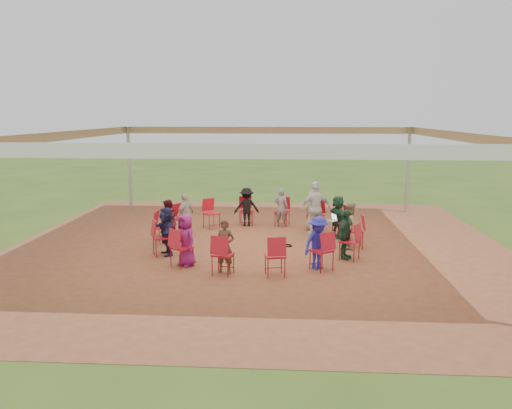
# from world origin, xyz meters

# --- Properties ---
(ground) EXTENTS (80.00, 80.00, 0.00)m
(ground) POSITION_xyz_m (0.00, 0.00, 0.00)
(ground) COLOR #375119
(ground) RESTS_ON ground
(dirt_patch) EXTENTS (13.00, 13.00, 0.00)m
(dirt_patch) POSITION_xyz_m (0.00, 0.00, 0.01)
(dirt_patch) COLOR brown
(dirt_patch) RESTS_ON ground
(tent) EXTENTS (10.33, 10.33, 3.00)m
(tent) POSITION_xyz_m (0.00, 0.00, 2.37)
(tent) COLOR #B2B2B7
(tent) RESTS_ON ground
(chair_0) EXTENTS (0.58, 0.57, 0.90)m
(chair_0) POSITION_xyz_m (2.31, 1.06, 0.45)
(chair_0) COLOR red
(chair_0) RESTS_ON ground
(chair_1) EXTENTS (0.60, 0.61, 0.90)m
(chair_1) POSITION_xyz_m (1.62, 1.95, 0.45)
(chair_1) COLOR red
(chair_1) RESTS_ON ground
(chair_2) EXTENTS (0.51, 0.53, 0.90)m
(chair_2) POSITION_xyz_m (0.61, 2.46, 0.45)
(chair_2) COLOR red
(chair_2) RESTS_ON ground
(chair_3) EXTENTS (0.50, 0.52, 0.90)m
(chair_3) POSITION_xyz_m (-0.52, 2.48, 0.45)
(chair_3) COLOR red
(chair_3) RESTS_ON ground
(chair_4) EXTENTS (0.60, 0.60, 0.90)m
(chair_4) POSITION_xyz_m (-1.54, 2.01, 0.45)
(chair_4) COLOR red
(chair_4) RESTS_ON ground
(chair_5) EXTENTS (0.58, 0.57, 0.90)m
(chair_5) POSITION_xyz_m (-2.26, 1.14, 0.45)
(chair_5) COLOR red
(chair_5) RESTS_ON ground
(chair_6) EXTENTS (0.45, 0.43, 0.90)m
(chair_6) POSITION_xyz_m (-2.54, 0.05, 0.45)
(chair_6) COLOR red
(chair_6) RESTS_ON ground
(chair_7) EXTENTS (0.58, 0.57, 0.90)m
(chair_7) POSITION_xyz_m (-2.31, -1.06, 0.45)
(chair_7) COLOR red
(chair_7) RESTS_ON ground
(chair_8) EXTENTS (0.60, 0.61, 0.90)m
(chair_8) POSITION_xyz_m (-1.62, -1.95, 0.45)
(chair_8) COLOR red
(chair_8) RESTS_ON ground
(chair_9) EXTENTS (0.51, 0.53, 0.90)m
(chair_9) POSITION_xyz_m (-0.61, -2.46, 0.45)
(chair_9) COLOR red
(chair_9) RESTS_ON ground
(chair_10) EXTENTS (0.50, 0.52, 0.90)m
(chair_10) POSITION_xyz_m (0.52, -2.48, 0.45)
(chair_10) COLOR red
(chair_10) RESTS_ON ground
(chair_11) EXTENTS (0.60, 0.60, 0.90)m
(chair_11) POSITION_xyz_m (1.54, -2.01, 0.45)
(chair_11) COLOR red
(chair_11) RESTS_ON ground
(chair_12) EXTENTS (0.58, 0.57, 0.90)m
(chair_12) POSITION_xyz_m (2.26, -1.14, 0.45)
(chair_12) COLOR red
(chair_12) RESTS_ON ground
(chair_13) EXTENTS (0.45, 0.43, 0.90)m
(chair_13) POSITION_xyz_m (2.54, -0.05, 0.45)
(chair_13) COLOR red
(chair_13) RESTS_ON ground
(person_seated_0) EXTENTS (0.84, 1.19, 1.20)m
(person_seated_0) POSITION_xyz_m (2.20, 1.01, 0.61)
(person_seated_0) COLOR #204630
(person_seated_0) RESTS_ON ground
(person_seated_1) EXTENTS (0.66, 0.63, 1.20)m
(person_seated_1) POSITION_xyz_m (1.54, 1.86, 0.61)
(person_seated_1) COLOR #90845C
(person_seated_1) RESTS_ON ground
(person_seated_2) EXTENTS (0.49, 0.38, 1.20)m
(person_seated_2) POSITION_xyz_m (0.58, 2.34, 0.61)
(person_seated_2) COLOR slate
(person_seated_2) RESTS_ON ground
(person_seated_3) EXTENTS (0.84, 0.53, 1.20)m
(person_seated_3) POSITION_xyz_m (-0.49, 2.37, 0.61)
(person_seated_3) COLOR black
(person_seated_3) RESTS_ON ground
(person_seated_4) EXTENTS (0.64, 0.79, 1.20)m
(person_seated_4) POSITION_xyz_m (-2.16, 1.09, 0.61)
(person_seated_4) COLOR beige
(person_seated_4) RESTS_ON ground
(person_seated_5) EXTENTS (0.35, 0.59, 1.20)m
(person_seated_5) POSITION_xyz_m (-2.42, 0.05, 0.61)
(person_seated_5) COLOR #46131A
(person_seated_5) RESTS_ON ground
(person_seated_6) EXTENTS (0.84, 1.19, 1.20)m
(person_seated_6) POSITION_xyz_m (-2.20, -1.01, 0.61)
(person_seated_6) COLOR #1B1C3D
(person_seated_6) RESTS_ON ground
(person_seated_7) EXTENTS (0.66, 0.63, 1.20)m
(person_seated_7) POSITION_xyz_m (-1.54, -1.86, 0.61)
(person_seated_7) COLOR #8D1A69
(person_seated_7) RESTS_ON ground
(person_seated_8) EXTENTS (0.49, 0.38, 1.20)m
(person_seated_8) POSITION_xyz_m (-0.58, -2.34, 0.61)
(person_seated_8) COLOR #533324
(person_seated_8) RESTS_ON ground
(person_seated_9) EXTENTS (0.85, 0.78, 1.20)m
(person_seated_9) POSITION_xyz_m (1.47, -1.92, 0.61)
(person_seated_9) COLOR #2624A4
(person_seated_9) RESTS_ON ground
(person_seated_10) EXTENTS (0.64, 0.79, 1.20)m
(person_seated_10) POSITION_xyz_m (2.16, -1.09, 0.61)
(person_seated_10) COLOR #204630
(person_seated_10) RESTS_ON ground
(person_seated_11) EXTENTS (0.35, 0.59, 1.20)m
(person_seated_11) POSITION_xyz_m (2.42, -0.05, 0.61)
(person_seated_11) COLOR #90845C
(person_seated_11) RESTS_ON ground
(standing_person) EXTENTS (1.01, 0.74, 1.56)m
(standing_person) POSITION_xyz_m (1.58, 1.29, 0.78)
(standing_person) COLOR silver
(standing_person) RESTS_ON ground
(cable_coil) EXTENTS (0.33, 0.33, 0.03)m
(cable_coil) POSITION_xyz_m (0.78, 0.00, 0.02)
(cable_coil) COLOR black
(cable_coil) RESTS_ON ground
(laptop) EXTENTS (0.33, 0.36, 0.20)m
(laptop) POSITION_xyz_m (2.04, 0.94, 0.57)
(laptop) COLOR #B7B7BC
(laptop) RESTS_ON ground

